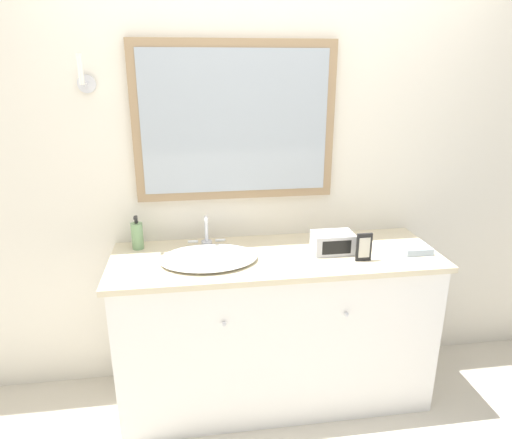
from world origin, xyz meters
TOP-DOWN VIEW (x-y plane):
  - ground_plane at (0.00, 0.00)m, footprint 14.00×14.00m
  - wall_back at (-0.01, 0.65)m, footprint 8.00×0.18m
  - vanity_counter at (0.00, 0.33)m, footprint 1.72×0.59m
  - sink_basin at (-0.36, 0.30)m, footprint 0.50×0.41m
  - soap_bottle at (-0.73, 0.52)m, footprint 0.06×0.06m
  - appliance_box at (0.30, 0.31)m, footprint 0.21×0.14m
  - picture_frame at (0.42, 0.18)m, footprint 0.08×0.01m
  - hand_towel_near_sink at (0.74, 0.26)m, footprint 0.15×0.13m

SIDE VIEW (x-z plane):
  - ground_plane at x=0.00m, z-range 0.00..0.00m
  - vanity_counter at x=0.00m, z-range 0.00..0.88m
  - hand_towel_near_sink at x=0.74m, z-range 0.88..0.92m
  - sink_basin at x=-0.36m, z-range 0.81..0.99m
  - appliance_box at x=0.30m, z-range 0.88..0.99m
  - picture_frame at x=0.42m, z-range 0.88..1.03m
  - soap_bottle at x=-0.73m, z-range 0.86..1.05m
  - wall_back at x=-0.01m, z-range 0.01..2.56m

